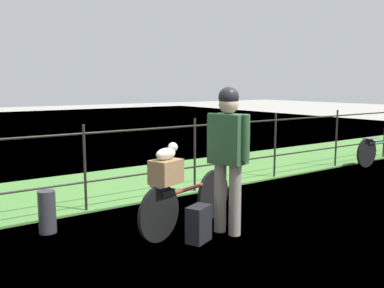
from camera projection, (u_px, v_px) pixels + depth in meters
The scene contains 11 objects.
ground_plane at pixel (282, 223), 5.25m from camera, with size 60.00×60.00×0.00m, color #B2ADA3.
grass_strip at pixel (158, 179), 7.66m from camera, with size 27.00×2.40×0.03m, color #569342.
harbor_water at pixel (47, 140), 12.94m from camera, with size 30.00×30.00×0.00m, color #60849E.
iron_fence at pixel (195, 150), 6.65m from camera, with size 18.04×0.04×1.19m.
bicycle_main at pixel (187, 202), 5.00m from camera, with size 1.61×0.54×0.63m.
wooden_crate at pixel (166, 172), 4.64m from camera, with size 0.33×0.25×0.27m, color #A87F51.
terrier_dog at pixel (167, 152), 4.63m from camera, with size 0.32×0.22×0.18m.
cyclist_person at pixel (228, 147), 4.77m from camera, with size 0.37×0.52×1.68m.
backpack_on_paving at pixel (199, 224), 4.62m from camera, with size 0.28×0.18×0.40m, color black.
mooring_bollard at pixel (47, 212), 4.89m from camera, with size 0.20×0.20×0.50m, color #38383D.
bicycle_parked at pixel (381, 150), 9.03m from camera, with size 1.70×0.17×0.61m.
Camera 1 is at (-3.85, -3.47, 1.71)m, focal length 39.70 mm.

